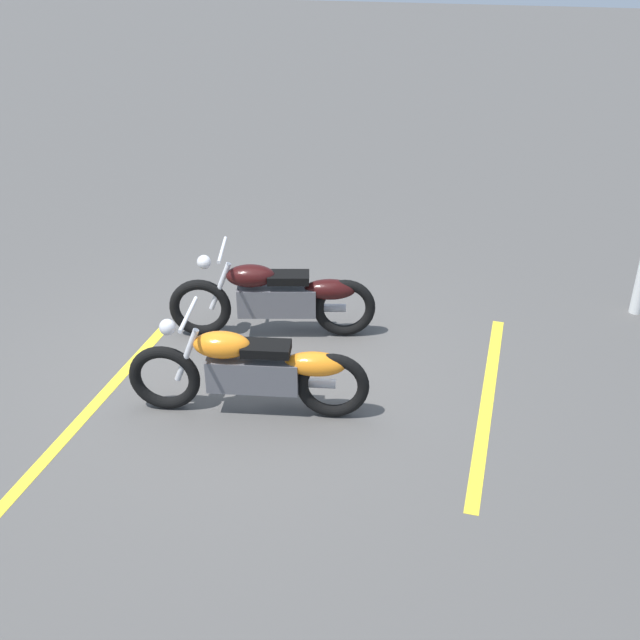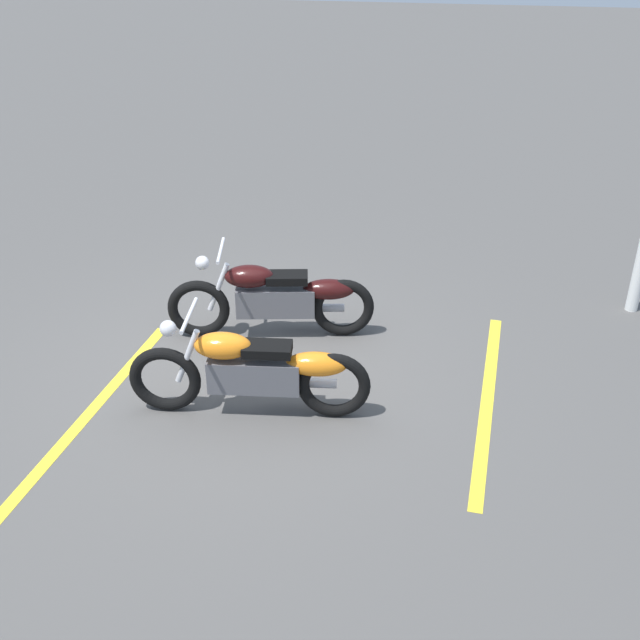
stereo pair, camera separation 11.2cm
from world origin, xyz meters
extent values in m
plane|color=#514F4C|center=(0.00, 0.00, 0.00)|extent=(60.00, 60.00, 0.00)
torus|color=black|center=(-0.49, -0.81, 0.34)|extent=(0.68, 0.19, 0.67)
torus|color=black|center=(1.06, -0.63, 0.34)|extent=(0.68, 0.19, 0.67)
cube|color=#59595E|center=(0.34, -0.71, 0.42)|extent=(0.86, 0.31, 0.32)
ellipsoid|color=orange|center=(0.07, -0.74, 0.72)|extent=(0.55, 0.34, 0.24)
ellipsoid|color=orange|center=(0.90, -0.65, 0.56)|extent=(0.58, 0.30, 0.22)
cube|color=black|center=(0.47, -0.70, 0.70)|extent=(0.46, 0.29, 0.09)
cylinder|color=silver|center=(-0.26, -0.78, 0.60)|extent=(0.27, 0.09, 0.56)
cylinder|color=silver|center=(-0.21, -0.77, 1.02)|extent=(0.11, 0.62, 0.04)
sphere|color=silver|center=(-0.41, -0.80, 0.88)|extent=(0.15, 0.15, 0.15)
cylinder|color=silver|center=(0.72, -0.53, 0.26)|extent=(0.71, 0.17, 0.09)
torus|color=black|center=(-0.61, 0.57, 0.34)|extent=(0.68, 0.24, 0.67)
torus|color=black|center=(0.92, 0.87, 0.34)|extent=(0.68, 0.24, 0.67)
cube|color=#59595E|center=(0.20, 0.73, 0.42)|extent=(0.87, 0.38, 0.32)
ellipsoid|color=black|center=(-0.07, 0.67, 0.72)|extent=(0.56, 0.38, 0.24)
ellipsoid|color=black|center=(0.76, 0.84, 0.56)|extent=(0.60, 0.34, 0.22)
cube|color=black|center=(0.33, 0.75, 0.70)|extent=(0.48, 0.32, 0.09)
cylinder|color=silver|center=(-0.39, 0.61, 0.60)|extent=(0.27, 0.11, 0.56)
cylinder|color=silver|center=(-0.34, 0.62, 1.02)|extent=(0.16, 0.62, 0.04)
sphere|color=silver|center=(-0.54, 0.58, 0.88)|extent=(0.15, 0.15, 0.15)
cylinder|color=silver|center=(0.57, 0.94, 0.26)|extent=(0.70, 0.22, 0.09)
cube|color=yellow|center=(-1.19, -0.96, 0.00)|extent=(0.34, 3.20, 0.01)
cube|color=yellow|center=(2.48, -0.10, 0.00)|extent=(0.34, 3.20, 0.01)
camera|label=1|loc=(2.08, -6.35, 4.27)|focal=43.13mm
camera|label=2|loc=(1.97, -6.37, 4.27)|focal=43.13mm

